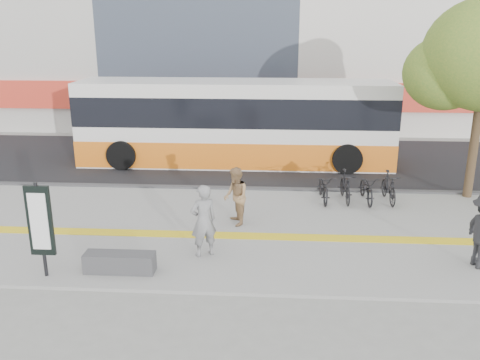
# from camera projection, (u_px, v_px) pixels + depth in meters

# --- Properties ---
(ground) EXTENTS (120.00, 120.00, 0.00)m
(ground) POSITION_uv_depth(u_px,v_px,m) (237.00, 255.00, 12.67)
(ground) COLOR slate
(ground) RESTS_ON ground
(sidewalk) EXTENTS (40.00, 7.00, 0.08)m
(sidewalk) POSITION_uv_depth(u_px,v_px,m) (241.00, 230.00, 14.08)
(sidewalk) COLOR slate
(sidewalk) RESTS_ON ground
(tactile_strip) EXTENTS (40.00, 0.45, 0.01)m
(tactile_strip) POSITION_uv_depth(u_px,v_px,m) (240.00, 236.00, 13.59)
(tactile_strip) COLOR gold
(tactile_strip) RESTS_ON sidewalk
(street) EXTENTS (40.00, 8.00, 0.06)m
(street) POSITION_uv_depth(u_px,v_px,m) (252.00, 160.00, 21.24)
(street) COLOR black
(street) RESTS_ON ground
(curb) EXTENTS (40.00, 0.25, 0.14)m
(curb) POSITION_uv_depth(u_px,v_px,m) (248.00, 189.00, 17.41)
(curb) COLOR #343437
(curb) RESTS_ON ground
(bench) EXTENTS (1.60, 0.45, 0.45)m
(bench) POSITION_uv_depth(u_px,v_px,m) (120.00, 262.00, 11.59)
(bench) COLOR #343437
(bench) RESTS_ON sidewalk
(signboard) EXTENTS (0.55, 0.10, 2.20)m
(signboard) POSITION_uv_depth(u_px,v_px,m) (40.00, 222.00, 11.09)
(signboard) COLOR black
(signboard) RESTS_ON sidewalk
(bus) EXTENTS (12.33, 2.92, 3.28)m
(bus) POSITION_uv_depth(u_px,v_px,m) (235.00, 125.00, 20.34)
(bus) COLOR silver
(bus) RESTS_ON street
(bicycle_row) EXTENTS (2.63, 1.69, 0.97)m
(bicycle_row) POSITION_uv_depth(u_px,v_px,m) (355.00, 187.00, 16.11)
(bicycle_row) COLOR black
(bicycle_row) RESTS_ON sidewalk
(seated_woman) EXTENTS (0.78, 0.70, 1.80)m
(seated_woman) POSITION_uv_depth(u_px,v_px,m) (203.00, 221.00, 12.21)
(seated_woman) COLOR black
(seated_woman) RESTS_ON sidewalk
(pedestrian_tan) EXTENTS (0.83, 0.95, 1.64)m
(pedestrian_tan) POSITION_uv_depth(u_px,v_px,m) (236.00, 197.00, 14.15)
(pedestrian_tan) COLOR #93704C
(pedestrian_tan) RESTS_ON sidewalk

